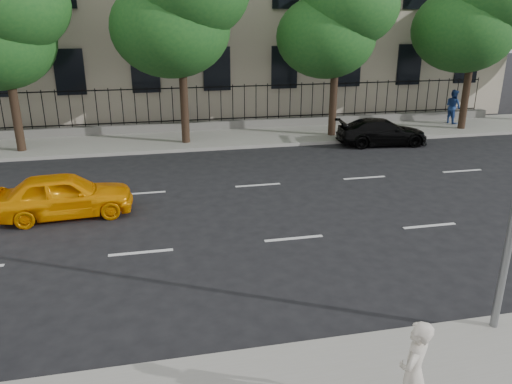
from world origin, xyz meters
TOP-DOWN VIEW (x-y plane):
  - ground at (0.00, 0.00)m, footprint 120.00×120.00m
  - far_sidewalk at (0.00, 14.00)m, footprint 60.00×4.00m
  - lane_markings at (0.00, 4.75)m, footprint 49.60×4.62m
  - iron_fence at (0.00, 15.70)m, footprint 30.00×0.50m
  - tree_b at (-8.96, 13.36)m, footprint 5.53×5.12m
  - tree_d at (5.04, 13.36)m, footprint 5.34×4.94m
  - tree_e at (12.04, 13.36)m, footprint 5.71×5.31m
  - yellow_taxi at (-6.15, 5.45)m, footprint 3.99×1.86m
  - black_sedan at (6.76, 11.45)m, footprint 4.24×2.03m
  - woman_near at (-0.21, -4.09)m, footprint 0.71×0.69m
  - pedestrian_far at (12.23, 14.46)m, footprint 0.82×0.97m

SIDE VIEW (x-z plane):
  - ground at x=0.00m, z-range 0.00..0.00m
  - lane_markings at x=0.00m, z-range 0.00..0.01m
  - far_sidewalk at x=0.00m, z-range 0.00..0.15m
  - black_sedan at x=6.76m, z-range 0.00..1.19m
  - iron_fence at x=0.00m, z-range -0.45..1.75m
  - yellow_taxi at x=-6.15m, z-range 0.00..1.32m
  - woman_near at x=-0.21m, z-range 0.15..1.80m
  - pedestrian_far at x=12.23m, z-range 0.15..1.92m
  - tree_d at x=5.04m, z-range 1.42..10.26m
  - tree_b at x=-8.96m, z-range 1.35..10.33m
  - tree_e at x=12.04m, z-range 1.47..10.93m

